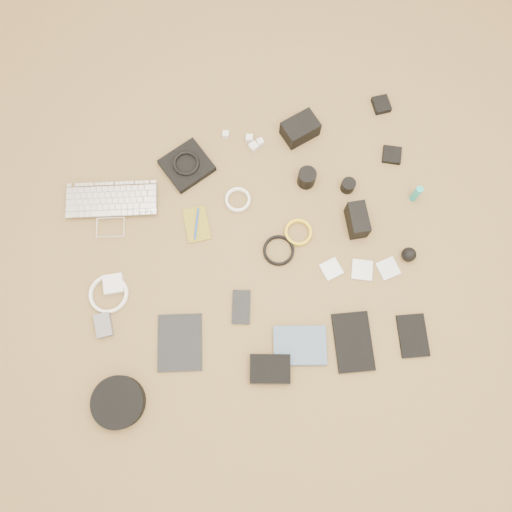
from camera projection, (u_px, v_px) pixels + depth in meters
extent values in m
cube|color=olive|center=(249.00, 257.00, 1.96)|extent=(4.00, 4.00, 0.04)
imported|color=silver|center=(112.00, 212.00, 1.97)|extent=(0.40, 0.32, 0.03)
cube|color=black|center=(187.00, 166.00, 2.02)|extent=(0.23, 0.22, 0.03)
torus|color=black|center=(186.00, 163.00, 1.99)|extent=(0.14, 0.14, 0.01)
cube|color=silver|center=(226.00, 134.00, 2.05)|extent=(0.03, 0.03, 0.02)
cube|color=silver|center=(249.00, 138.00, 2.05)|extent=(0.04, 0.04, 0.03)
cube|color=silver|center=(260.00, 142.00, 2.05)|extent=(0.03, 0.03, 0.02)
cube|color=silver|center=(254.00, 147.00, 2.04)|extent=(0.04, 0.04, 0.03)
cube|color=black|center=(300.00, 129.00, 2.03)|extent=(0.16, 0.13, 0.08)
cube|color=black|center=(381.00, 105.00, 2.09)|extent=(0.07, 0.08, 0.03)
cube|color=olive|center=(197.00, 224.00, 1.97)|extent=(0.10, 0.15, 0.01)
cylinder|color=#143EA3|center=(197.00, 224.00, 1.96)|extent=(0.05, 0.12, 0.01)
torus|color=white|center=(238.00, 200.00, 1.99)|extent=(0.13, 0.13, 0.01)
cylinder|color=black|center=(307.00, 178.00, 1.98)|extent=(0.07, 0.07, 0.08)
cylinder|color=black|center=(348.00, 186.00, 1.98)|extent=(0.07, 0.07, 0.05)
cube|color=black|center=(392.00, 155.00, 2.03)|extent=(0.10, 0.10, 0.02)
cube|color=silver|center=(114.00, 284.00, 1.89)|extent=(0.08, 0.08, 0.03)
torus|color=white|center=(109.00, 294.00, 1.89)|extent=(0.17, 0.17, 0.01)
torus|color=black|center=(279.00, 251.00, 1.94)|extent=(0.15, 0.15, 0.01)
torus|color=gold|center=(298.00, 233.00, 1.95)|extent=(0.13, 0.13, 0.01)
cube|color=black|center=(357.00, 220.00, 1.92)|extent=(0.08, 0.13, 0.09)
cylinder|color=teal|center=(416.00, 194.00, 1.95)|extent=(0.03, 0.03, 0.10)
cube|color=slate|center=(104.00, 325.00, 1.86)|extent=(0.06, 0.09, 0.02)
cube|color=black|center=(180.00, 342.00, 1.85)|extent=(0.21, 0.24, 0.01)
cube|color=black|center=(241.00, 307.00, 1.88)|extent=(0.10, 0.14, 0.01)
cube|color=silver|center=(331.00, 269.00, 1.92)|extent=(0.08, 0.08, 0.01)
cube|color=silver|center=(362.00, 270.00, 1.92)|extent=(0.10, 0.10, 0.01)
cube|color=silver|center=(388.00, 269.00, 1.92)|extent=(0.08, 0.08, 0.01)
sphere|color=black|center=(409.00, 255.00, 1.91)|extent=(0.07, 0.07, 0.06)
cylinder|color=black|center=(118.00, 402.00, 1.78)|extent=(0.21, 0.21, 0.05)
cube|color=black|center=(270.00, 369.00, 1.81)|extent=(0.17, 0.14, 0.04)
imported|color=#435971|center=(300.00, 366.00, 1.82)|extent=(0.22, 0.19, 0.02)
cube|color=black|center=(353.00, 342.00, 1.85)|extent=(0.17, 0.24, 0.02)
cube|color=black|center=(413.00, 336.00, 1.85)|extent=(0.13, 0.18, 0.01)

